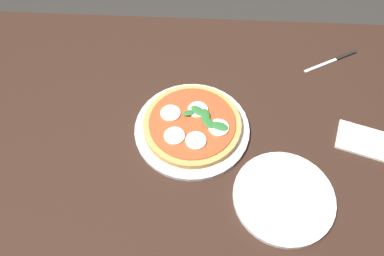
# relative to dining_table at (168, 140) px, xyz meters

# --- Properties ---
(ground_plane) EXTENTS (6.00, 6.00, 0.00)m
(ground_plane) POSITION_rel_dining_table_xyz_m (0.00, 0.00, -0.65)
(ground_plane) COLOR #2D2B28
(dining_table) EXTENTS (1.59, 0.85, 0.74)m
(dining_table) POSITION_rel_dining_table_xyz_m (0.00, 0.00, 0.00)
(dining_table) COLOR black
(dining_table) RESTS_ON ground_plane
(serving_tray) EXTENTS (0.30, 0.30, 0.01)m
(serving_tray) POSITION_rel_dining_table_xyz_m (0.07, -0.03, 0.10)
(serving_tray) COLOR silver
(serving_tray) RESTS_ON dining_table
(pizza) EXTENTS (0.26, 0.26, 0.03)m
(pizza) POSITION_rel_dining_table_xyz_m (0.07, -0.02, 0.12)
(pizza) COLOR tan
(pizza) RESTS_ON serving_tray
(plate_white) EXTENTS (0.24, 0.24, 0.01)m
(plate_white) POSITION_rel_dining_table_xyz_m (0.30, -0.21, 0.10)
(plate_white) COLOR white
(plate_white) RESTS_ON dining_table
(napkin) EXTENTS (0.15, 0.13, 0.01)m
(napkin) POSITION_rel_dining_table_xyz_m (0.52, -0.04, 0.10)
(napkin) COLOR white
(napkin) RESTS_ON dining_table
(knife) EXTENTS (0.17, 0.10, 0.01)m
(knife) POSITION_rel_dining_table_xyz_m (0.50, 0.26, 0.10)
(knife) COLOR black
(knife) RESTS_ON dining_table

